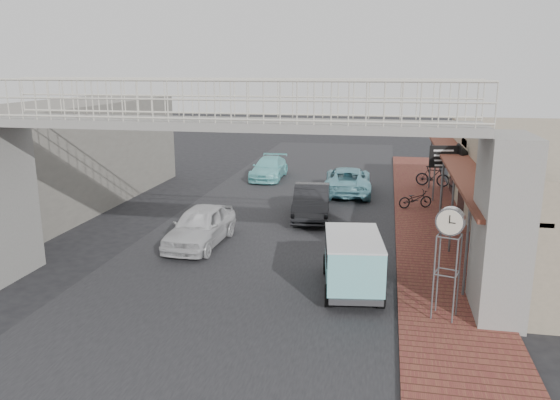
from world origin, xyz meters
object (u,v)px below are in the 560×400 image
at_px(angkot_curb, 348,180).
at_px(white_hatchback, 200,226).
at_px(street_clock, 450,227).
at_px(angkot_van, 353,255).
at_px(motorcycle_far, 433,176).
at_px(angkot_far, 269,168).
at_px(arrow_sign, 463,158).
at_px(dark_sedan, 312,202).
at_px(motorcycle_near, 415,199).

bearing_deg(angkot_curb, white_hatchback, 60.31).
distance_m(white_hatchback, street_clock, 10.09).
bearing_deg(angkot_van, motorcycle_far, 69.80).
xyz_separation_m(white_hatchback, motorcycle_far, (9.53, 12.31, -0.08)).
height_order(angkot_curb, motorcycle_far, angkot_curb).
bearing_deg(angkot_far, arrow_sign, -35.87).
distance_m(white_hatchback, angkot_far, 13.12).
bearing_deg(street_clock, angkot_curb, 120.85).
relative_size(angkot_van, motorcycle_far, 2.03).
bearing_deg(arrow_sign, dark_sedan, 179.64).
height_order(dark_sedan, angkot_far, dark_sedan).
distance_m(angkot_curb, angkot_far, 5.96).
height_order(angkot_curb, street_clock, street_clock).
xyz_separation_m(white_hatchback, street_clock, (8.60, -4.92, 1.90)).
bearing_deg(dark_sedan, angkot_curb, 71.31).
xyz_separation_m(angkot_curb, angkot_far, (-5.05, 3.16, -0.08)).
distance_m(dark_sedan, angkot_far, 9.24).
xyz_separation_m(angkot_far, street_clock, (8.75, -18.04, 2.00)).
xyz_separation_m(dark_sedan, arrow_sign, (6.56, 1.09, 2.06)).
bearing_deg(arrow_sign, angkot_van, -124.42).
bearing_deg(motorcycle_near, motorcycle_far, -34.69).
xyz_separation_m(angkot_van, motorcycle_far, (3.51, 15.68, -0.47)).
distance_m(street_clock, arrow_sign, 10.84).
distance_m(angkot_curb, street_clock, 15.45).
bearing_deg(white_hatchback, motorcycle_far, 54.45).
distance_m(white_hatchback, motorcycle_near, 10.92).
relative_size(angkot_curb, angkot_van, 1.36).
bearing_deg(white_hatchback, angkot_far, 92.85).
distance_m(angkot_far, arrow_sign, 12.87).
xyz_separation_m(angkot_far, motorcycle_near, (8.50, -6.08, -0.11)).
bearing_deg(street_clock, white_hatchback, 167.11).
height_order(dark_sedan, street_clock, street_clock).
xyz_separation_m(angkot_far, arrow_sign, (10.36, -7.32, 2.15)).
distance_m(dark_sedan, motorcycle_far, 9.61).
bearing_deg(street_clock, angkot_van, 165.84).
relative_size(angkot_curb, motorcycle_far, 2.76).
bearing_deg(angkot_curb, motorcycle_far, -156.51).
bearing_deg(white_hatchback, arrow_sign, 31.77).
bearing_deg(motorcycle_far, angkot_van, 179.86).
bearing_deg(angkot_van, angkot_curb, 87.22).
relative_size(motorcycle_near, motorcycle_far, 0.88).
bearing_deg(white_hatchback, street_clock, -27.57).
bearing_deg(dark_sedan, arrow_sign, 4.09).
bearing_deg(angkot_far, motorcycle_far, -5.41).
xyz_separation_m(white_hatchback, angkot_van, (6.02, -3.37, 0.39)).
xyz_separation_m(dark_sedan, street_clock, (4.94, -9.62, 1.90)).
distance_m(angkot_far, angkot_van, 17.61).
bearing_deg(arrow_sign, white_hatchback, -160.27).
bearing_deg(angkot_curb, arrow_sign, 138.49).
relative_size(motorcycle_far, arrow_sign, 0.57).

